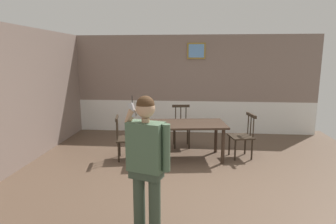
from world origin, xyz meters
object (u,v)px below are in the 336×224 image
person_figure (147,157)px  chair_at_table_head (126,138)px  chair_near_window (243,136)px  chair_by_doorway (181,126)px  dining_table (185,128)px

person_figure → chair_at_table_head: bearing=-53.9°
chair_near_window → chair_by_doorway: size_ratio=0.96×
chair_near_window → person_figure: size_ratio=0.56×
chair_near_window → chair_at_table_head: size_ratio=1.03×
chair_at_table_head → person_figure: (0.85, -2.49, 0.51)m
dining_table → person_figure: 2.70m
chair_near_window → chair_by_doorway: bearing=50.7°
chair_at_table_head → chair_by_doorway: bearing=120.6°
chair_by_doorway → person_figure: 3.52m
chair_by_doorway → dining_table: bearing=89.6°
chair_near_window → chair_at_table_head: 2.42m
dining_table → chair_near_window: chair_near_window is taller
chair_by_doorway → person_figure: size_ratio=0.58×
chair_near_window → chair_at_table_head: chair_near_window is taller
dining_table → chair_at_table_head: bearing=-172.2°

